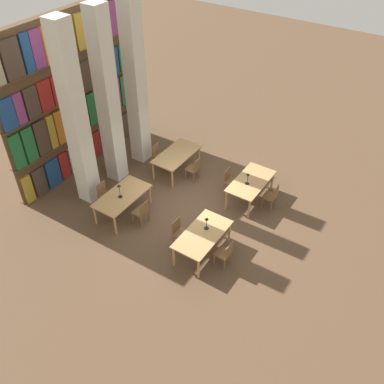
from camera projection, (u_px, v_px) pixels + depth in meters
ground_plane at (188, 206)px, 14.24m from camera, size 40.00×40.00×0.00m
bookshelf_bank at (75, 98)px, 14.49m from camera, size 5.90×0.35×5.50m
pillar_left at (76, 120)px, 12.72m from camera, size 0.55×0.55×6.00m
pillar_center at (108, 101)px, 13.63m from camera, size 0.55×0.55×6.00m
pillar_right at (136, 85)px, 14.54m from camera, size 0.55×0.55×6.00m
reading_table_0 at (203, 236)px, 12.23m from camera, size 1.89×0.99×0.77m
chair_0 at (225, 253)px, 12.01m from camera, size 0.42×0.40×0.86m
chair_1 at (179, 232)px, 12.67m from camera, size 0.42×0.40×0.86m
desk_lamp_0 at (207, 221)px, 12.16m from camera, size 0.14×0.14×0.42m
reading_table_1 at (251, 183)px, 14.12m from camera, size 1.89×0.99×0.77m
chair_2 at (272, 196)px, 13.93m from camera, size 0.42×0.40×0.86m
chair_3 at (230, 180)px, 14.59m from camera, size 0.42×0.40×0.86m
desk_lamp_1 at (248, 177)px, 13.76m from camera, size 0.14×0.14×0.43m
reading_table_2 at (122, 197)px, 13.55m from camera, size 1.89×0.99×0.77m
chair_4 at (142, 211)px, 13.35m from camera, size 0.42×0.40×0.86m
chair_5 at (105, 194)px, 14.01m from camera, size 0.42×0.40×0.86m
desk_lamp_2 at (119, 189)px, 13.22m from camera, size 0.14×0.14×0.50m
reading_table_3 at (177, 156)px, 15.33m from camera, size 1.89×0.99×0.77m
chair_6 at (194, 168)px, 15.10m from camera, size 0.42×0.40×0.86m
chair_7 at (159, 155)px, 15.76m from camera, size 0.42×0.40×0.86m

